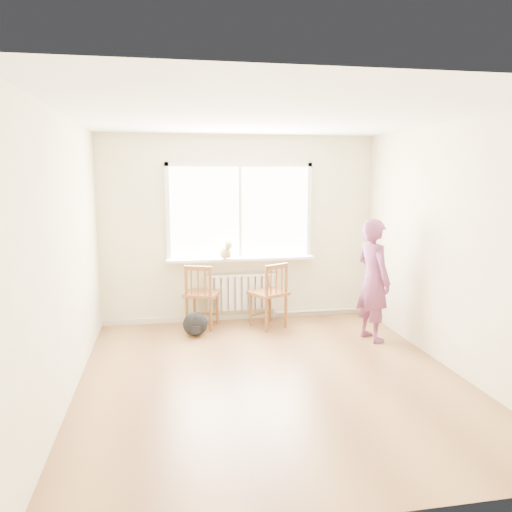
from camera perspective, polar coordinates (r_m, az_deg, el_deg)
name	(u,v)px	position (r m, az deg, el deg)	size (l,w,h in m)	color
floor	(272,378)	(5.46, 1.80, -13.71)	(4.50, 4.50, 0.00)	olive
ceiling	(273,116)	(5.06, 1.96, 15.73)	(4.50, 4.50, 0.00)	white
back_wall	(240,229)	(7.28, -1.87, 3.08)	(4.00, 0.01, 2.70)	beige
window	(240,208)	(7.23, -1.86, 5.52)	(2.12, 0.05, 1.42)	white
windowsill	(241,259)	(7.23, -1.73, -0.32)	(2.15, 0.22, 0.04)	white
radiator	(241,291)	(7.35, -1.73, -4.07)	(1.00, 0.12, 0.55)	white
heating_pipe	(321,310)	(7.75, 7.48, -6.19)	(0.04, 0.04, 1.40)	silver
baseboard	(240,316)	(7.52, -1.81, -6.90)	(4.00, 0.03, 0.08)	beige
chair_left	(201,296)	(7.01, -6.30, -4.59)	(0.58, 0.56, 0.91)	brown
chair_right	(271,295)	(6.99, 1.69, -4.51)	(0.61, 0.60, 0.93)	brown
person	(373,280)	(6.60, 13.26, -2.71)	(0.58, 0.38, 1.58)	#C54153
cat	(226,251)	(7.10, -3.50, 0.62)	(0.25, 0.43, 0.29)	beige
backpack	(195,324)	(6.76, -6.96, -7.73)	(0.33, 0.24, 0.33)	black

